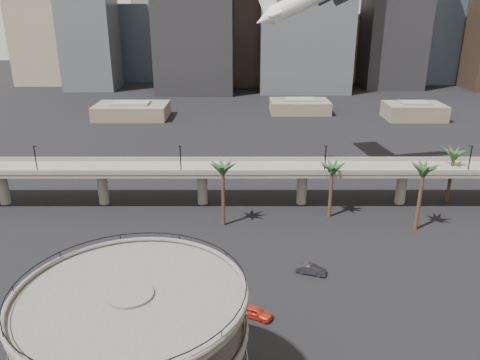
{
  "coord_description": "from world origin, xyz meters",
  "views": [
    {
      "loc": [
        -2.81,
        -41.12,
        41.38
      ],
      "look_at": [
        -2.71,
        28.0,
        15.6
      ],
      "focal_mm": 35.0,
      "sensor_mm": 36.0,
      "label": 1
    }
  ],
  "objects_px": {
    "overpass": "(252,172)",
    "car_b": "(311,269)",
    "car_a": "(256,312)",
    "parking_ramp": "(136,349)"
  },
  "relations": [
    {
      "from": "overpass",
      "to": "car_b",
      "type": "distance_m",
      "value": 31.4
    },
    {
      "from": "overpass",
      "to": "car_b",
      "type": "bearing_deg",
      "value": -72.97
    },
    {
      "from": "overpass",
      "to": "car_b",
      "type": "relative_size",
      "value": 26.58
    },
    {
      "from": "car_a",
      "to": "car_b",
      "type": "relative_size",
      "value": 1.0
    },
    {
      "from": "parking_ramp",
      "to": "car_b",
      "type": "xyz_separation_m",
      "value": [
        21.99,
        29.63,
        -9.03
      ]
    },
    {
      "from": "parking_ramp",
      "to": "car_a",
      "type": "bearing_deg",
      "value": 55.48
    },
    {
      "from": "car_a",
      "to": "car_b",
      "type": "height_order",
      "value": "car_a"
    },
    {
      "from": "overpass",
      "to": "parking_ramp",
      "type": "bearing_deg",
      "value": -102.43
    },
    {
      "from": "car_a",
      "to": "car_b",
      "type": "bearing_deg",
      "value": -12.73
    },
    {
      "from": "car_a",
      "to": "overpass",
      "type": "bearing_deg",
      "value": 26.19
    }
  ]
}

